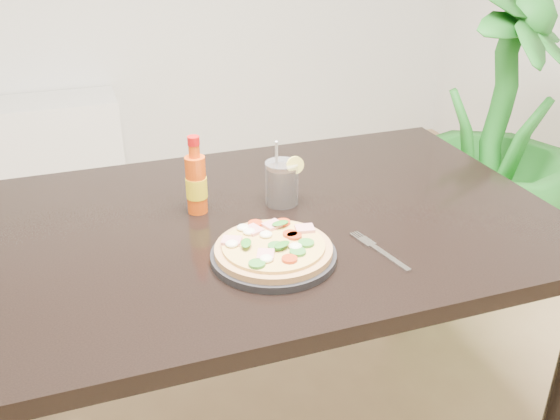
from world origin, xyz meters
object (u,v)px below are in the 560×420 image
object	(u,v)px
hot_sauce_bottle	(196,183)
houseplant	(498,129)
dining_table	(264,249)
pizza	(273,247)
plate	(274,256)
fork	(378,250)
cola_cup	(282,184)

from	to	relation	value
hot_sauce_bottle	houseplant	bearing A→B (deg)	23.85
dining_table	pizza	world-z (taller)	pizza
dining_table	plate	xyz separation A→B (m)	(-0.04, -0.18, 0.09)
pizza	fork	bearing A→B (deg)	-11.22
pizza	houseplant	world-z (taller)	houseplant
hot_sauce_bottle	cola_cup	xyz separation A→B (m)	(0.21, -0.02, -0.02)
dining_table	cola_cup	world-z (taller)	cola_cup
cola_cup	fork	size ratio (longest dim) A/B	0.92
pizza	plate	bearing A→B (deg)	-74.57
plate	dining_table	bearing A→B (deg)	78.67
plate	pizza	xyz separation A→B (m)	(-0.00, 0.00, 0.02)
fork	dining_table	bearing A→B (deg)	117.98
pizza	houseplant	distance (m)	1.52
hot_sauce_bottle	pizza	bearing A→B (deg)	-69.46
houseplant	fork	bearing A→B (deg)	-138.17
dining_table	pizza	size ratio (longest dim) A/B	5.63
plate	houseplant	size ratio (longest dim) A/B	0.22
pizza	hot_sauce_bottle	xyz separation A→B (m)	(-0.10, 0.27, 0.05)
fork	houseplant	size ratio (longest dim) A/B	0.15
fork	houseplant	world-z (taller)	houseplant
hot_sauce_bottle	houseplant	distance (m)	1.48
plate	cola_cup	size ratio (longest dim) A/B	1.54
pizza	fork	size ratio (longest dim) A/B	1.32
dining_table	hot_sauce_bottle	xyz separation A→B (m)	(-0.14, 0.09, 0.16)
dining_table	fork	size ratio (longest dim) A/B	7.46
pizza	fork	world-z (taller)	pizza
hot_sauce_bottle	houseplant	xyz separation A→B (m)	(1.34, 0.59, -0.22)
fork	plate	bearing A→B (deg)	157.52
dining_table	houseplant	xyz separation A→B (m)	(1.20, 0.68, -0.06)
hot_sauce_bottle	plate	bearing A→B (deg)	-69.49
pizza	dining_table	bearing A→B (deg)	78.39
plate	pizza	bearing A→B (deg)	105.43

